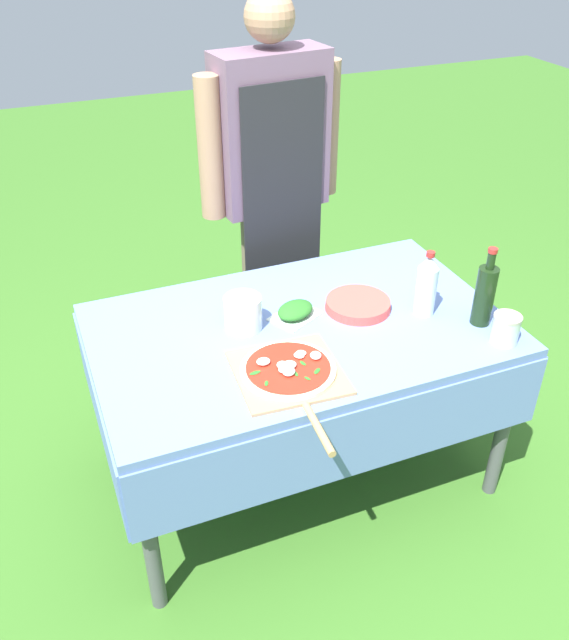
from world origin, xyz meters
TOP-DOWN VIEW (x-y plane):
  - ground_plane at (0.00, 0.00)m, footprint 12.00×12.00m
  - prep_table at (0.00, 0.00)m, footprint 1.50×0.93m
  - person_cook at (0.18, 0.74)m, footprint 0.65×0.26m
  - pizza_on_peel at (-0.14, -0.25)m, footprint 0.36×0.58m
  - oil_bottle at (0.62, -0.23)m, footprint 0.07×0.07m
  - water_bottle at (0.46, -0.09)m, footprint 0.08×0.08m
  - herb_container at (0.01, 0.06)m, footprint 0.22×0.20m
  - mixing_tub at (-0.19, 0.07)m, footprint 0.14×0.14m
  - plate_stack at (0.25, 0.03)m, footprint 0.25×0.25m
  - sauce_jar at (0.62, -0.36)m, footprint 0.10×0.10m

SIDE VIEW (x-z plane):
  - ground_plane at x=0.00m, z-range 0.00..0.00m
  - prep_table at x=0.00m, z-range 0.28..1.01m
  - pizza_on_peel at x=-0.14m, z-range 0.71..0.77m
  - plate_stack at x=0.25m, z-range 0.73..0.76m
  - herb_container at x=0.01m, z-range 0.73..0.78m
  - sauce_jar at x=0.62m, z-range 0.72..0.83m
  - mixing_tub at x=-0.19m, z-range 0.73..0.85m
  - water_bottle at x=0.46m, z-range 0.72..0.97m
  - oil_bottle at x=0.62m, z-range 0.70..1.00m
  - person_cook at x=0.18m, z-range 0.16..1.90m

